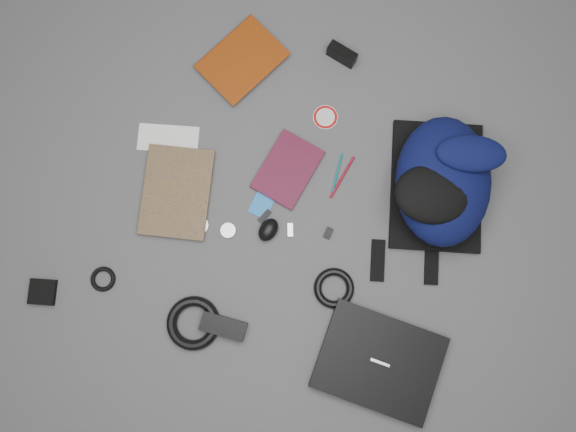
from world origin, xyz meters
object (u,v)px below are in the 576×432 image
at_px(backpack, 443,181).
at_px(pouch, 43,292).
at_px(dvd_case, 288,170).
at_px(laptop, 379,362).
at_px(comic_book, 143,189).
at_px(mouse, 268,230).
at_px(compact_camera, 342,54).
at_px(textbook_red, 222,40).
at_px(power_brick, 223,326).

bearing_deg(backpack, pouch, -161.24).
distance_m(backpack, dvd_case, 0.48).
relative_size(backpack, laptop, 1.26).
distance_m(comic_book, dvd_case, 0.46).
xyz_separation_m(backpack, pouch, (-0.98, -0.79, -0.08)).
height_order(backpack, mouse, backpack).
bearing_deg(compact_camera, pouch, -108.53).
relative_size(comic_book, pouch, 3.67).
height_order(textbook_red, pouch, textbook_red).
relative_size(mouse, pouch, 0.97).
distance_m(compact_camera, power_brick, 0.94).
height_order(laptop, comic_book, laptop).
xyz_separation_m(laptop, textbook_red, (-0.85, 0.74, -0.00)).
relative_size(compact_camera, mouse, 1.26).
distance_m(comic_book, power_brick, 0.50).
relative_size(textbook_red, dvd_case, 1.19).
xyz_separation_m(comic_book, mouse, (0.41, 0.04, 0.01)).
distance_m(backpack, compact_camera, 0.52).
distance_m(textbook_red, compact_camera, 0.39).
relative_size(dvd_case, mouse, 2.81).
height_order(textbook_red, compact_camera, compact_camera).
height_order(dvd_case, compact_camera, compact_camera).
bearing_deg(laptop, textbook_red, 135.39).
xyz_separation_m(compact_camera, mouse, (0.01, -0.61, -0.01)).
relative_size(laptop, power_brick, 2.57).
bearing_deg(laptop, backpack, 90.15).
xyz_separation_m(textbook_red, compact_camera, (0.38, 0.11, 0.01)).
bearing_deg(comic_book, power_brick, -52.51).
xyz_separation_m(laptop, pouch, (-1.02, -0.22, -0.01)).
xyz_separation_m(dvd_case, pouch, (-0.53, -0.65, 0.00)).
bearing_deg(power_brick, comic_book, 137.42).
relative_size(textbook_red, mouse, 3.33).
distance_m(backpack, laptop, 0.57).
bearing_deg(dvd_case, laptop, -35.18).
distance_m(compact_camera, pouch, 1.19).
relative_size(backpack, dvd_case, 2.07).
distance_m(textbook_red, mouse, 0.64).
bearing_deg(power_brick, pouch, -174.49).
xyz_separation_m(laptop, mouse, (-0.47, 0.23, 0.00)).
bearing_deg(backpack, mouse, -161.56).
height_order(compact_camera, power_brick, compact_camera).
relative_size(backpack, pouch, 5.65).
distance_m(backpack, mouse, 0.55).
relative_size(dvd_case, pouch, 2.74).
xyz_separation_m(laptop, compact_camera, (-0.48, 0.84, 0.01)).
height_order(backpack, comic_book, backpack).
xyz_separation_m(mouse, pouch, (-0.56, -0.45, -0.01)).
height_order(compact_camera, pouch, compact_camera).
distance_m(dvd_case, compact_camera, 0.41).
height_order(textbook_red, mouse, mouse).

